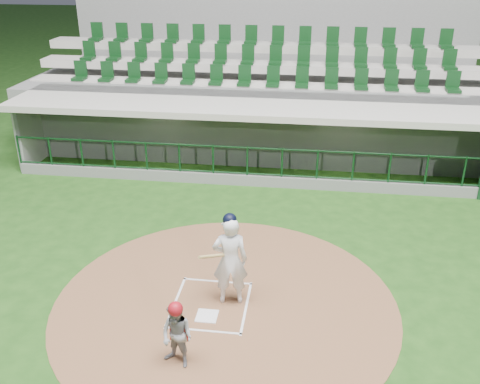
# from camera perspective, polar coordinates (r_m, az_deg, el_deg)

# --- Properties ---
(ground) EXTENTS (120.00, 120.00, 0.00)m
(ground) POSITION_cam_1_polar(r_m,az_deg,el_deg) (11.68, -2.88, -11.07)
(ground) COLOR #1A4112
(ground) RESTS_ON ground
(dirt_circle) EXTENTS (7.20, 7.20, 0.01)m
(dirt_circle) POSITION_cam_1_polar(r_m,az_deg,el_deg) (11.48, -1.56, -11.75)
(dirt_circle) COLOR brown
(dirt_circle) RESTS_ON ground
(home_plate) EXTENTS (0.43, 0.43, 0.02)m
(home_plate) POSITION_cam_1_polar(r_m,az_deg,el_deg) (11.12, -3.55, -13.06)
(home_plate) COLOR white
(home_plate) RESTS_ON dirt_circle
(batter_box_chalk) EXTENTS (1.55, 1.80, 0.01)m
(batter_box_chalk) POSITION_cam_1_polar(r_m,az_deg,el_deg) (11.43, -3.16, -11.87)
(batter_box_chalk) COLOR white
(batter_box_chalk) RESTS_ON ground
(dugout_structure) EXTENTS (16.40, 3.70, 3.00)m
(dugout_structure) POSITION_cam_1_polar(r_m,az_deg,el_deg) (18.17, 1.80, 5.85)
(dugout_structure) COLOR slate
(dugout_structure) RESTS_ON ground
(seating_deck) EXTENTS (17.00, 6.72, 5.15)m
(seating_deck) POSITION_cam_1_polar(r_m,az_deg,el_deg) (21.00, 2.47, 9.76)
(seating_deck) COLOR slate
(seating_deck) RESTS_ON ground
(batter) EXTENTS (0.93, 0.93, 2.07)m
(batter) POSITION_cam_1_polar(r_m,az_deg,el_deg) (10.96, -1.08, -7.19)
(batter) COLOR white
(batter) RESTS_ON dirt_circle
(catcher) EXTENTS (0.75, 0.68, 1.34)m
(catcher) POSITION_cam_1_polar(r_m,az_deg,el_deg) (9.71, -6.73, -14.87)
(catcher) COLOR gray
(catcher) RESTS_ON dirt_circle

